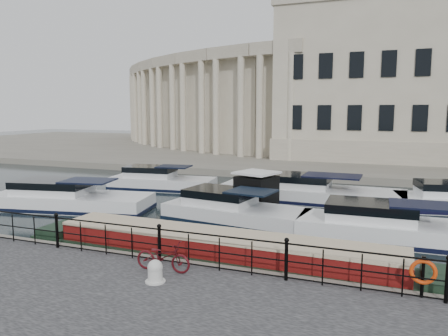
% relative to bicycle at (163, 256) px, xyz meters
% --- Properties ---
extents(ground_plane, '(160.00, 160.00, 0.00)m').
position_rel_bicycle_xyz_m(ground_plane, '(-0.48, 2.89, -1.00)').
color(ground_plane, black).
rests_on(ground_plane, ground).
extents(far_bank, '(120.00, 42.00, 0.55)m').
position_rel_bicycle_xyz_m(far_bank, '(-0.48, 41.89, -0.72)').
color(far_bank, '#6B665B').
rests_on(far_bank, ground_plane).
extents(railing, '(24.14, 0.14, 1.22)m').
position_rel_bicycle_xyz_m(railing, '(-0.48, 0.64, 0.20)').
color(railing, black).
rests_on(railing, near_quay).
extents(civic_building, '(53.55, 31.84, 16.85)m').
position_rel_bicycle_xyz_m(civic_building, '(-1.48, 37.59, 6.04)').
color(civic_building, '#ADA38C').
rests_on(civic_building, far_bank).
extents(bicycle, '(1.73, 0.68, 0.89)m').
position_rel_bicycle_xyz_m(bicycle, '(0.00, 0.00, 0.00)').
color(bicycle, '#460C11').
rests_on(bicycle, near_quay).
extents(mooring_bollard, '(0.56, 0.56, 0.63)m').
position_rel_bicycle_xyz_m(mooring_bollard, '(0.19, -0.80, -0.15)').
color(mooring_bollard, beige).
rests_on(mooring_bollard, near_quay).
extents(life_ring_post, '(0.66, 0.18, 1.07)m').
position_rel_bicycle_xyz_m(life_ring_post, '(6.98, 0.72, 0.23)').
color(life_ring_post, black).
rests_on(life_ring_post, near_quay).
extents(narrowboat, '(14.77, 2.32, 1.54)m').
position_rel_bicycle_xyz_m(narrowboat, '(0.94, 2.17, -0.63)').
color(narrowboat, black).
rests_on(narrowboat, ground_plane).
extents(harbour_hut, '(3.11, 2.83, 2.16)m').
position_rel_bicycle_xyz_m(harbour_hut, '(-0.32, 10.39, -0.04)').
color(harbour_hut, '#6B665B').
rests_on(harbour_hut, ground_plane).
extents(cabin_cruisers, '(27.50, 11.08, 1.99)m').
position_rel_bicycle_xyz_m(cabin_cruisers, '(-0.43, 11.01, -0.63)').
color(cabin_cruisers, white).
rests_on(cabin_cruisers, ground_plane).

